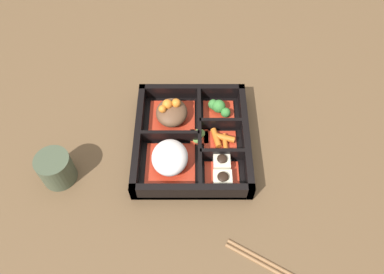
{
  "coord_description": "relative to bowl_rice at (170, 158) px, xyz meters",
  "views": [
    {
      "loc": [
        -0.46,
        0.0,
        0.7
      ],
      "look_at": [
        0.0,
        0.0,
        0.03
      ],
      "focal_mm": 35.0,
      "sensor_mm": 36.0,
      "label": 1
    }
  ],
  "objects": [
    {
      "name": "ground_plane",
      "position": [
        0.06,
        -0.05,
        -0.04
      ],
      "size": [
        3.0,
        3.0,
        0.0
      ],
      "primitive_type": "plane",
      "color": "brown"
    },
    {
      "name": "bento_base",
      "position": [
        0.06,
        -0.05,
        -0.03
      ],
      "size": [
        0.27,
        0.25,
        0.01
      ],
      "color": "black",
      "rests_on": "ground_plane"
    },
    {
      "name": "bento_rim",
      "position": [
        0.06,
        -0.05,
        -0.01
      ],
      "size": [
        0.27,
        0.25,
        0.04
      ],
      "color": "black",
      "rests_on": "ground_plane"
    },
    {
      "name": "bowl_rice",
      "position": [
        0.0,
        0.0,
        0.0
      ],
      "size": [
        0.1,
        0.1,
        0.05
      ],
      "color": "#B22D19",
      "rests_on": "bento_base"
    },
    {
      "name": "bowl_stew",
      "position": [
        0.12,
        0.0,
        -0.0
      ],
      "size": [
        0.1,
        0.1,
        0.06
      ],
      "color": "#B22D19",
      "rests_on": "bento_base"
    },
    {
      "name": "bowl_tofu",
      "position": [
        -0.02,
        -0.11,
        -0.01
      ],
      "size": [
        0.08,
        0.07,
        0.03
      ],
      "color": "#B22D19",
      "rests_on": "bento_base"
    },
    {
      "name": "bowl_carrots",
      "position": [
        0.06,
        -0.11,
        -0.02
      ],
      "size": [
        0.06,
        0.07,
        0.02
      ],
      "color": "#B22D19",
      "rests_on": "bento_base"
    },
    {
      "name": "bowl_greens",
      "position": [
        0.14,
        -0.11,
        -0.01
      ],
      "size": [
        0.07,
        0.07,
        0.04
      ],
      "color": "#B22D19",
      "rests_on": "bento_base"
    },
    {
      "name": "bowl_pickles",
      "position": [
        0.07,
        -0.06,
        -0.02
      ],
      "size": [
        0.04,
        0.04,
        0.01
      ],
      "color": "#B22D19",
      "rests_on": "bento_base"
    },
    {
      "name": "tea_cup",
      "position": [
        -0.02,
        0.23,
        0.0
      ],
      "size": [
        0.07,
        0.07,
        0.07
      ],
      "color": "#424C38",
      "rests_on": "ground_plane"
    },
    {
      "name": "chopsticks",
      "position": [
        -0.22,
        -0.21,
        -0.03
      ],
      "size": [
        0.12,
        0.2,
        0.01
      ],
      "color": "brown",
      "rests_on": "ground_plane"
    }
  ]
}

